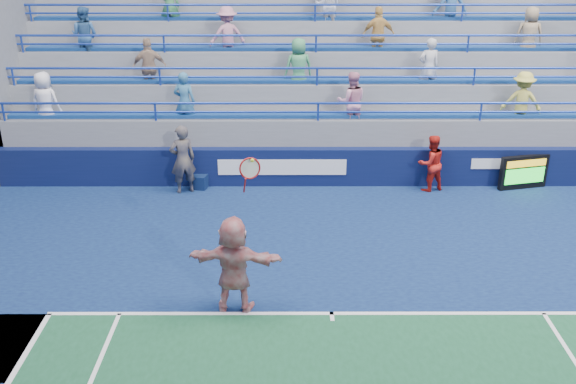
{
  "coord_description": "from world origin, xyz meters",
  "views": [
    {
      "loc": [
        -0.86,
        -10.43,
        7.07
      ],
      "look_at": [
        -0.84,
        2.5,
        1.5
      ],
      "focal_mm": 40.0,
      "sensor_mm": 36.0,
      "label": 1
    }
  ],
  "objects_px": {
    "serve_speed_board": "(524,172)",
    "judge_chair": "(200,181)",
    "ball_girl": "(431,163)",
    "line_judge": "(183,159)",
    "tennis_player": "(234,264)"
  },
  "relations": [
    {
      "from": "judge_chair",
      "to": "tennis_player",
      "type": "height_order",
      "value": "tennis_player"
    },
    {
      "from": "serve_speed_board",
      "to": "judge_chair",
      "type": "distance_m",
      "value": 9.07
    },
    {
      "from": "serve_speed_board",
      "to": "ball_girl",
      "type": "distance_m",
      "value": 2.66
    },
    {
      "from": "judge_chair",
      "to": "ball_girl",
      "type": "height_order",
      "value": "ball_girl"
    },
    {
      "from": "serve_speed_board",
      "to": "line_judge",
      "type": "xyz_separation_m",
      "value": [
        -9.46,
        -0.25,
        0.48
      ]
    },
    {
      "from": "judge_chair",
      "to": "tennis_player",
      "type": "xyz_separation_m",
      "value": [
        1.44,
        -6.06,
        0.76
      ]
    },
    {
      "from": "tennis_player",
      "to": "ball_girl",
      "type": "distance_m",
      "value": 7.73
    },
    {
      "from": "serve_speed_board",
      "to": "line_judge",
      "type": "relative_size",
      "value": 0.73
    },
    {
      "from": "serve_speed_board",
      "to": "ball_girl",
      "type": "bearing_deg",
      "value": -177.79
    },
    {
      "from": "tennis_player",
      "to": "line_judge",
      "type": "xyz_separation_m",
      "value": [
        -1.84,
        5.77,
        -0.02
      ]
    },
    {
      "from": "line_judge",
      "to": "tennis_player",
      "type": "bearing_deg",
      "value": 85.09
    },
    {
      "from": "tennis_player",
      "to": "line_judge",
      "type": "bearing_deg",
      "value": 107.68
    },
    {
      "from": "serve_speed_board",
      "to": "ball_girl",
      "type": "xyz_separation_m",
      "value": [
        -2.64,
        -0.1,
        0.31
      ]
    },
    {
      "from": "tennis_player",
      "to": "ball_girl",
      "type": "xyz_separation_m",
      "value": [
        4.99,
        5.91,
        -0.18
      ]
    },
    {
      "from": "serve_speed_board",
      "to": "line_judge",
      "type": "distance_m",
      "value": 9.48
    }
  ]
}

